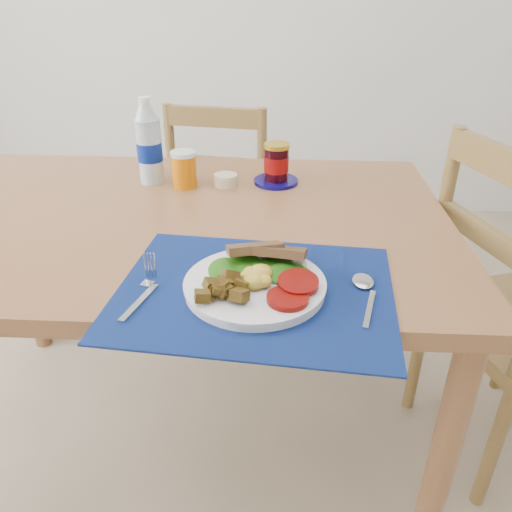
{
  "coord_description": "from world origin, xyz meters",
  "views": [
    {
      "loc": [
        0.28,
        -0.92,
        1.26
      ],
      "look_at": [
        0.24,
        -0.1,
        0.8
      ],
      "focal_mm": 35.0,
      "sensor_mm": 36.0,
      "label": 1
    }
  ],
  "objects": [
    {
      "name": "water_bottle",
      "position": [
        -0.09,
        0.43,
        0.86
      ],
      "size": [
        0.07,
        0.07,
        0.24
      ],
      "color": "#ADBFCC",
      "rests_on": "table"
    },
    {
      "name": "breakfast_plate",
      "position": [
        0.23,
        -0.14,
        0.77
      ],
      "size": [
        0.26,
        0.26,
        0.06
      ],
      "rotation": [
        0.0,
        0.0,
        0.09
      ],
      "color": "silver",
      "rests_on": "placemat"
    },
    {
      "name": "chair_far",
      "position": [
        0.06,
        0.91,
        0.55
      ],
      "size": [
        0.45,
        0.43,
        1.07
      ],
      "rotation": [
        0.0,
        0.0,
        2.99
      ],
      "color": "brown",
      "rests_on": "ground"
    },
    {
      "name": "ground",
      "position": [
        0.0,
        0.0,
        0.0
      ],
      "size": [
        4.0,
        4.0,
        0.0
      ],
      "primitive_type": "plane",
      "color": "gray",
      "rests_on": "ground"
    },
    {
      "name": "ramekin",
      "position": [
        0.13,
        0.41,
        0.77
      ],
      "size": [
        0.07,
        0.07,
        0.03
      ],
      "primitive_type": "cylinder",
      "color": "beige",
      "rests_on": "table"
    },
    {
      "name": "jam_on_saucer",
      "position": [
        0.27,
        0.43,
        0.8
      ],
      "size": [
        0.13,
        0.13,
        0.12
      ],
      "color": "#080556",
      "rests_on": "table"
    },
    {
      "name": "juice_glass",
      "position": [
        0.01,
        0.39,
        0.8
      ],
      "size": [
        0.07,
        0.07,
        0.1
      ],
      "primitive_type": "cylinder",
      "color": "#D06B05",
      "rests_on": "table"
    },
    {
      "name": "table",
      "position": [
        0.0,
        0.2,
        0.67
      ],
      "size": [
        1.4,
        0.9,
        0.75
      ],
      "color": "brown",
      "rests_on": "ground"
    },
    {
      "name": "fork",
      "position": [
        0.03,
        -0.16,
        0.76
      ],
      "size": [
        0.04,
        0.18,
        0.0
      ],
      "rotation": [
        0.0,
        0.0,
        -0.27
      ],
      "color": "#B2B5BA",
      "rests_on": "placemat"
    },
    {
      "name": "spoon",
      "position": [
        0.44,
        -0.13,
        0.76
      ],
      "size": [
        0.04,
        0.17,
        0.01
      ],
      "rotation": [
        0.0,
        0.0,
        -0.26
      ],
      "color": "#B2B5BA",
      "rests_on": "placemat"
    },
    {
      "name": "placemat",
      "position": [
        0.24,
        -0.14,
        0.75
      ],
      "size": [
        0.55,
        0.45,
        0.0
      ],
      "primitive_type": "cube",
      "rotation": [
        0.0,
        0.0,
        -0.09
      ],
      "color": "black",
      "rests_on": "table"
    }
  ]
}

